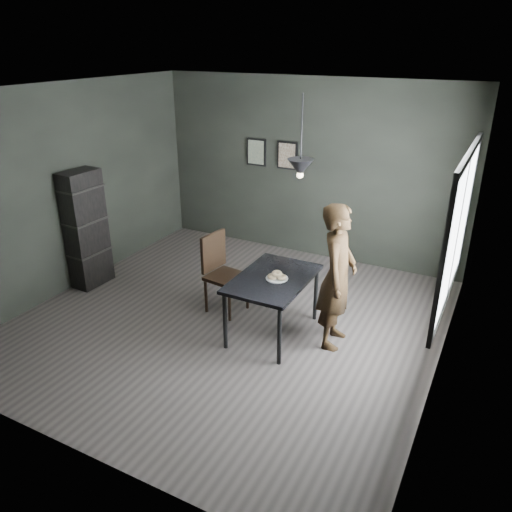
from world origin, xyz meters
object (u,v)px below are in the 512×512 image
at_px(woman, 337,277).
at_px(shelf_unit, 86,229).
at_px(wood_chair, 221,268).
at_px(pendant_lamp, 300,167).
at_px(cafe_table, 273,283).
at_px(white_plate, 277,279).

xyz_separation_m(woman, shelf_unit, (-3.64, -0.15, -0.02)).
xyz_separation_m(wood_chair, pendant_lamp, (1.11, -0.14, 1.46)).
bearing_deg(woman, wood_chair, 81.22).
relative_size(cafe_table, shelf_unit, 0.72).
distance_m(white_plate, pendant_lamp, 1.31).
xyz_separation_m(cafe_table, pendant_lamp, (0.25, 0.10, 1.38)).
relative_size(white_plate, wood_chair, 0.22).
distance_m(cafe_table, wood_chair, 0.90).
bearing_deg(shelf_unit, white_plate, 1.37).
height_order(woman, wood_chair, woman).
relative_size(woman, shelf_unit, 1.02).
height_order(wood_chair, shelf_unit, shelf_unit).
distance_m(cafe_table, white_plate, 0.11).
xyz_separation_m(woman, wood_chair, (-1.58, 0.08, -0.26)).
xyz_separation_m(wood_chair, shelf_unit, (-2.06, -0.23, 0.24)).
xyz_separation_m(cafe_table, shelf_unit, (-2.92, 0.01, 0.16)).
relative_size(white_plate, woman, 0.13).
relative_size(woman, wood_chair, 1.64).
height_order(shelf_unit, pendant_lamp, pendant_lamp).
height_order(white_plate, pendant_lamp, pendant_lamp).
bearing_deg(shelf_unit, wood_chair, 8.44).
xyz_separation_m(shelf_unit, pendant_lamp, (3.17, 0.09, 1.22)).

